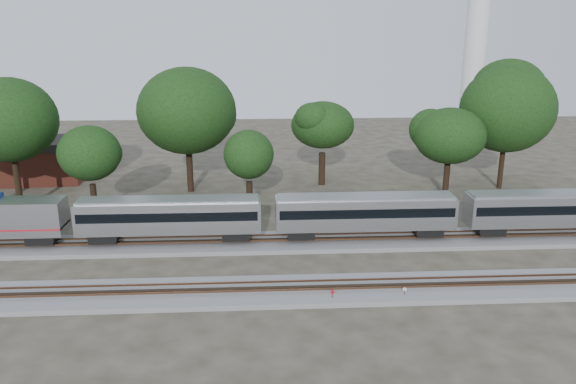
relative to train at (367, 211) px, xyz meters
name	(u,v)px	position (x,y,z in m)	size (l,w,h in m)	color
ground	(284,271)	(-7.85, -6.00, -3.07)	(160.00, 160.00, 0.00)	#383328
track_far	(281,242)	(-7.85, 0.00, -2.86)	(160.00, 5.00, 0.73)	slate
track_near	(287,291)	(-7.85, -10.00, -2.86)	(160.00, 5.00, 0.73)	slate
train	(367,211)	(0.00, 0.00, 0.00)	(85.52, 2.94, 4.34)	#ABAEB3
switch_stand_red	(332,295)	(-4.63, -11.61, -2.44)	(0.31, 0.07, 0.99)	#512D19
switch_stand_white	(405,292)	(0.75, -11.36, -2.48)	(0.29, 0.11, 0.93)	#512D19
switch_lever	(363,302)	(-2.41, -11.95, -2.92)	(0.50, 0.30, 0.30)	#512D19
brick_building	(39,160)	(-38.29, 24.47, -0.36)	(11.68, 8.61, 5.38)	brown
tree_1	(9,120)	(-35.81, 11.47, 6.91)	(10.16, 10.16, 14.32)	black
tree_2	(89,153)	(-26.89, 8.12, 3.97)	(7.17, 7.17, 10.11)	black
tree_3	(187,111)	(-18.13, 18.07, 6.78)	(10.02, 10.02, 14.13)	black
tree_4	(249,155)	(-10.84, 9.45, 3.34)	(6.54, 6.54, 9.22)	black
tree_5	(323,125)	(-1.80, 20.29, 4.56)	(7.77, 7.77, 10.96)	black
tree_6	(450,136)	(12.31, 14.44, 4.15)	(7.35, 7.35, 10.37)	black
tree_7	(508,109)	(20.11, 17.33, 6.78)	(10.02, 10.02, 14.12)	black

